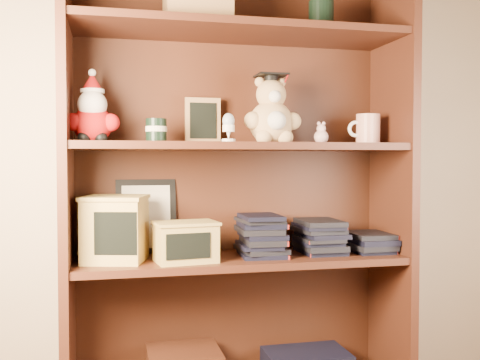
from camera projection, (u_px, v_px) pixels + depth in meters
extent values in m
cube|color=tan|center=(193.00, 65.00, 2.11)|extent=(3.00, 0.04, 2.50)
cube|color=#421F13|center=(67.00, 188.00, 1.84)|extent=(0.03, 0.35, 1.60)
cube|color=#421F13|center=(392.00, 184.00, 2.10)|extent=(0.03, 0.35, 1.60)
cube|color=#3E1D10|center=(230.00, 184.00, 2.13)|extent=(1.20, 0.02, 1.60)
cube|color=#421F13|center=(240.00, 32.00, 1.95)|extent=(1.14, 0.33, 0.02)
cube|color=#9E7547|center=(197.00, 8.00, 1.92)|extent=(0.22, 0.18, 0.12)
cylinder|color=black|center=(321.00, 17.00, 2.02)|extent=(0.09, 0.09, 0.11)
cube|color=#421F13|center=(240.00, 260.00, 1.98)|extent=(1.14, 0.33, 0.02)
cube|color=#421F13|center=(240.00, 147.00, 1.97)|extent=(1.14, 0.33, 0.02)
sphere|color=#A50F0F|center=(93.00, 124.00, 1.85)|extent=(0.13, 0.13, 0.13)
sphere|color=#A50F0F|center=(74.00, 122.00, 1.82)|extent=(0.06, 0.06, 0.06)
sphere|color=#A50F0F|center=(111.00, 123.00, 1.84)|extent=(0.06, 0.06, 0.06)
sphere|color=black|center=(84.00, 138.00, 1.82)|extent=(0.04, 0.04, 0.04)
sphere|color=black|center=(101.00, 138.00, 1.83)|extent=(0.04, 0.04, 0.04)
sphere|color=white|center=(92.00, 105.00, 1.83)|extent=(0.10, 0.10, 0.10)
sphere|color=#D8B293|center=(92.00, 99.00, 1.85)|extent=(0.07, 0.07, 0.07)
cone|color=#A50F0F|center=(92.00, 82.00, 1.85)|extent=(0.07, 0.07, 0.06)
sphere|color=white|center=(92.00, 73.00, 1.85)|extent=(0.03, 0.03, 0.03)
cylinder|color=white|center=(92.00, 91.00, 1.85)|extent=(0.08, 0.08, 0.01)
cylinder|color=black|center=(156.00, 131.00, 1.90)|extent=(0.07, 0.07, 0.08)
cylinder|color=beige|center=(156.00, 129.00, 1.90)|extent=(0.07, 0.07, 0.02)
cube|color=#9E7547|center=(203.00, 121.00, 2.05)|extent=(0.13, 0.02, 0.17)
cube|color=black|center=(203.00, 121.00, 2.04)|extent=(0.10, 0.01, 0.13)
cube|color=#9E7547|center=(202.00, 140.00, 2.08)|extent=(0.06, 0.06, 0.01)
cylinder|color=white|center=(229.00, 141.00, 1.88)|extent=(0.05, 0.05, 0.01)
cone|color=white|center=(229.00, 135.00, 1.88)|extent=(0.02, 0.02, 0.03)
cylinder|color=white|center=(228.00, 128.00, 1.88)|extent=(0.04, 0.04, 0.02)
ellipsoid|color=#A3B3C6|center=(228.00, 121.00, 1.88)|extent=(0.04, 0.04, 0.05)
sphere|color=tan|center=(271.00, 123.00, 1.99)|extent=(0.16, 0.16, 0.16)
sphere|color=white|center=(276.00, 121.00, 1.92)|extent=(0.07, 0.07, 0.07)
sphere|color=tan|center=(253.00, 121.00, 1.95)|extent=(0.06, 0.06, 0.06)
sphere|color=tan|center=(292.00, 121.00, 1.98)|extent=(0.06, 0.06, 0.06)
sphere|color=tan|center=(264.00, 137.00, 1.94)|extent=(0.06, 0.06, 0.06)
sphere|color=tan|center=(285.00, 137.00, 1.96)|extent=(0.06, 0.06, 0.06)
sphere|color=tan|center=(271.00, 95.00, 1.99)|extent=(0.11, 0.11, 0.11)
sphere|color=white|center=(275.00, 96.00, 1.94)|extent=(0.04, 0.04, 0.04)
sphere|color=tan|center=(260.00, 82.00, 1.99)|extent=(0.04, 0.04, 0.04)
sphere|color=tan|center=(281.00, 83.00, 2.00)|extent=(0.04, 0.04, 0.04)
cylinder|color=black|center=(271.00, 79.00, 1.98)|extent=(0.05, 0.05, 0.02)
cube|color=black|center=(271.00, 75.00, 1.98)|extent=(0.11, 0.11, 0.01)
cylinder|color=#A50F0F|center=(287.00, 78.00, 1.97)|extent=(0.00, 0.05, 0.03)
sphere|color=beige|center=(321.00, 137.00, 2.03)|extent=(0.05, 0.05, 0.05)
sphere|color=beige|center=(321.00, 129.00, 2.03)|extent=(0.03, 0.03, 0.03)
sphere|color=beige|center=(319.00, 123.00, 2.03)|extent=(0.01, 0.01, 0.01)
sphere|color=beige|center=(324.00, 123.00, 2.03)|extent=(0.01, 0.01, 0.01)
cylinder|color=silver|center=(368.00, 129.00, 2.07)|extent=(0.09, 0.09, 0.11)
torus|color=white|center=(356.00, 129.00, 2.06)|extent=(0.06, 0.01, 0.06)
cube|color=black|center=(146.00, 216.00, 2.04)|extent=(0.22, 0.05, 0.27)
cube|color=beige|center=(146.00, 217.00, 2.03)|extent=(0.17, 0.04, 0.23)
cube|color=tan|center=(115.00, 230.00, 1.88)|extent=(0.23, 0.23, 0.21)
cube|color=black|center=(116.00, 234.00, 1.79)|extent=(0.13, 0.04, 0.14)
cube|color=tan|center=(115.00, 198.00, 1.88)|extent=(0.25, 0.25, 0.01)
cube|color=tan|center=(186.00, 243.00, 1.87)|extent=(0.21, 0.16, 0.13)
cube|color=black|center=(189.00, 246.00, 1.80)|extent=(0.15, 0.02, 0.08)
cube|color=tan|center=(186.00, 223.00, 1.87)|extent=(0.22, 0.17, 0.01)
cube|color=black|center=(259.00, 253.00, 2.00)|extent=(0.14, 0.20, 0.02)
cube|color=black|center=(259.00, 249.00, 2.00)|extent=(0.14, 0.20, 0.02)
cube|color=black|center=(259.00, 244.00, 1.99)|extent=(0.14, 0.20, 0.02)
cube|color=black|center=(259.00, 240.00, 1.99)|extent=(0.14, 0.20, 0.02)
cube|color=black|center=(259.00, 235.00, 1.99)|extent=(0.14, 0.20, 0.02)
cube|color=black|center=(259.00, 231.00, 1.99)|extent=(0.14, 0.20, 0.02)
cube|color=black|center=(259.00, 226.00, 1.99)|extent=(0.14, 0.20, 0.02)
cube|color=black|center=(259.00, 222.00, 1.99)|extent=(0.14, 0.20, 0.02)
cube|color=black|center=(259.00, 217.00, 1.99)|extent=(0.14, 0.20, 0.02)
cube|color=black|center=(319.00, 251.00, 2.05)|extent=(0.14, 0.20, 0.02)
cube|color=black|center=(319.00, 247.00, 2.05)|extent=(0.14, 0.20, 0.02)
cube|color=black|center=(319.00, 242.00, 2.05)|extent=(0.14, 0.20, 0.02)
cube|color=black|center=(319.00, 238.00, 2.04)|extent=(0.14, 0.20, 0.02)
cube|color=black|center=(319.00, 234.00, 2.04)|extent=(0.14, 0.20, 0.02)
cube|color=black|center=(319.00, 229.00, 2.04)|extent=(0.14, 0.20, 0.02)
cube|color=black|center=(319.00, 225.00, 2.04)|extent=(0.14, 0.20, 0.02)
cube|color=black|center=(319.00, 220.00, 2.04)|extent=(0.14, 0.20, 0.02)
cube|color=black|center=(369.00, 249.00, 2.09)|extent=(0.14, 0.20, 0.02)
cube|color=black|center=(369.00, 245.00, 2.09)|extent=(0.14, 0.20, 0.02)
cube|color=black|center=(369.00, 241.00, 2.09)|extent=(0.14, 0.20, 0.02)
cube|color=black|center=(369.00, 236.00, 2.09)|extent=(0.14, 0.20, 0.02)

